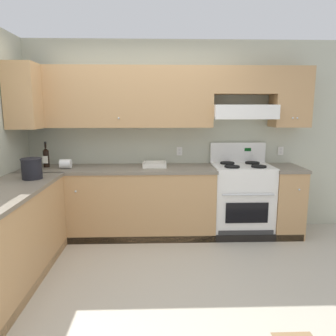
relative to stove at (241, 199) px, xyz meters
name	(u,v)px	position (x,y,z in m)	size (l,w,h in m)	color
ground_plane	(139,284)	(-1.29, -1.25, -0.48)	(7.04, 7.04, 0.00)	#B2AA99
wall_back	(173,122)	(-0.90, 0.27, 1.00)	(4.68, 0.57, 2.55)	#B7BAA3
counter_back_run	(142,202)	(-1.31, -0.01, -0.03)	(3.60, 0.65, 0.91)	tan
counter_left_run	(2,241)	(-2.53, -1.26, -0.03)	(0.63, 1.91, 0.91)	tan
stove	(241,199)	(0.00, 0.00, 0.00)	(0.76, 0.62, 1.20)	white
wine_bottle	(46,157)	(-2.55, 0.06, 0.56)	(0.08, 0.08, 0.33)	black
bowl	(155,165)	(-1.15, 0.05, 0.45)	(0.30, 0.27, 0.06)	white
bucket	(32,168)	(-2.45, -0.66, 0.55)	(0.22, 0.22, 0.22)	black
paper_towel_roll	(66,164)	(-2.27, -0.04, 0.49)	(0.14, 0.12, 0.12)	white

